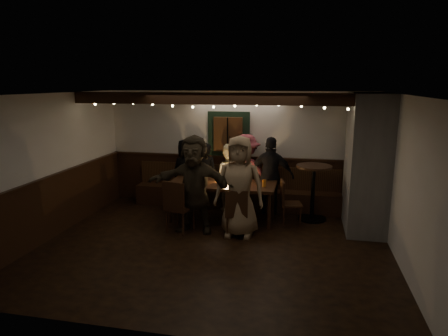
% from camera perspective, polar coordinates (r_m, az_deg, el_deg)
% --- Properties ---
extents(room, '(6.02, 5.01, 2.62)m').
position_cam_1_polar(room, '(7.91, 8.26, -0.47)').
color(room, black).
rests_on(room, ground).
extents(dining_table, '(2.17, 0.93, 0.94)m').
position_cam_1_polar(dining_table, '(8.13, -0.31, -2.64)').
color(dining_table, black).
rests_on(dining_table, ground).
extents(chair_near_left, '(0.56, 0.56, 1.01)m').
position_cam_1_polar(chair_near_left, '(7.51, -6.73, -5.11)').
color(chair_near_left, black).
rests_on(chair_near_left, ground).
extents(chair_near_right, '(0.48, 0.48, 0.90)m').
position_cam_1_polar(chair_near_right, '(7.30, 1.76, -6.06)').
color(chair_near_right, black).
rests_on(chair_near_right, ground).
extents(chair_end, '(0.47, 0.47, 0.89)m').
position_cam_1_polar(chair_end, '(8.03, 8.98, -4.52)').
color(chair_end, black).
rests_on(chair_end, ground).
extents(high_top, '(0.72, 0.72, 1.14)m').
position_cam_1_polar(high_top, '(8.35, 12.62, -2.46)').
color(high_top, black).
rests_on(high_top, ground).
extents(person_a, '(0.86, 0.65, 1.58)m').
position_cam_1_polar(person_a, '(8.94, -5.25, -0.80)').
color(person_a, black).
rests_on(person_a, ground).
extents(person_b, '(0.58, 0.42, 1.48)m').
position_cam_1_polar(person_b, '(8.98, -2.60, -1.02)').
color(person_b, black).
rests_on(person_b, ground).
extents(person_c, '(0.76, 0.62, 1.48)m').
position_cam_1_polar(person_c, '(8.78, 0.58, -1.31)').
color(person_c, '#F1E7BE').
rests_on(person_c, ground).
extents(person_d, '(1.11, 0.66, 1.69)m').
position_cam_1_polar(person_d, '(8.74, 3.15, -0.69)').
color(person_d, brown).
rests_on(person_d, ground).
extents(person_e, '(1.00, 0.47, 1.66)m').
position_cam_1_polar(person_e, '(8.57, 6.74, -1.11)').
color(person_e, black).
rests_on(person_e, ground).
extents(person_f, '(1.73, 0.60, 1.85)m').
position_cam_1_polar(person_f, '(7.49, -4.27, -2.29)').
color(person_f, '#30271B').
rests_on(person_f, ground).
extents(person_g, '(0.91, 0.59, 1.86)m').
position_cam_1_polar(person_g, '(7.26, 2.19, -2.67)').
color(person_g, '#9D8161').
rests_on(person_g, ground).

